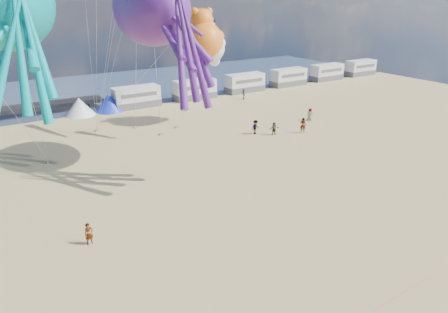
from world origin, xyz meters
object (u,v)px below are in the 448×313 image
motorhome_2 (245,83)px  sandbag_e (97,130)px  beachgoer_0 (310,114)px  sandbag_c (177,127)px  kite_octopus_purple (151,9)px  tent_blue (109,103)px  beachgoer_4 (274,129)px  sandbag_a (49,162)px  standing_person (89,234)px  sandbag_b (161,134)px  windsock_mid (137,13)px  kite_octopus_teal (4,3)px  windsock_right (187,24)px  tent_white (80,107)px  motorhome_3 (288,77)px  motorhome_0 (136,97)px  kite_panda (208,47)px  beachgoer_2 (255,127)px  beachgoer_5 (303,125)px  motorhome_5 (360,68)px  sandbag_d (135,127)px  beachgoer_1 (243,94)px  kite_teddy_orange (205,41)px  motorhome_1 (195,89)px  motorhome_4 (327,72)px

motorhome_2 → sandbag_e: size_ratio=13.20×
beachgoer_0 → sandbag_c: beachgoer_0 is taller
kite_octopus_purple → beachgoer_0: bearing=-15.9°
tent_blue → beachgoer_4: size_ratio=2.68×
beachgoer_0 → sandbag_a: bearing=63.0°
standing_person → sandbag_c: (15.55, 19.33, -0.64)m
beachgoer_4 → sandbag_b: beachgoer_4 is taller
windsock_mid → sandbag_a: bearing=-170.1°
sandbag_a → kite_octopus_purple: kite_octopus_purple is taller
kite_octopus_teal → windsock_right: kite_octopus_teal is taller
sandbag_c → tent_white: bearing=125.6°
motorhome_3 → tent_white: motorhome_3 is taller
standing_person → beachgoer_0: (31.51, 13.03, 0.05)m
beachgoer_4 → windsock_mid: (-12.23, 8.86, 12.51)m
motorhome_0 → kite_panda: size_ratio=0.97×
beachgoer_2 → standing_person: bearing=-163.8°
beachgoer_5 → motorhome_2: bearing=-63.7°
tent_white → motorhome_0: bearing=0.0°
motorhome_5 → motorhome_2: bearing=180.0°
beachgoer_0 → sandbag_b: (-18.70, 4.75, -0.70)m
beachgoer_5 → sandbag_d: (-16.04, 12.11, -0.81)m
beachgoer_0 → sandbag_b: 19.30m
sandbag_d → windsock_right: 14.33m
windsock_mid → beachgoer_2: bearing=-44.8°
tent_white → beachgoer_5: (20.27, -21.54, -0.28)m
beachgoer_1 → windsock_mid: (-18.95, -7.13, 12.45)m
sandbag_e → kite_octopus_teal: 18.17m
motorhome_5 → beachgoer_5: 41.30m
motorhome_3 → kite_teddy_orange: kite_teddy_orange is taller
tent_blue → kite_teddy_orange: 17.19m
motorhome_5 → beachgoer_2: 44.45m
sandbag_d → kite_octopus_teal: bearing=-151.6°
beachgoer_2 → sandbag_c: bearing=121.1°
sandbag_b → kite_octopus_purple: bearing=-114.2°
kite_teddy_orange → windsock_mid: 8.66m
motorhome_1 → beachgoer_1: bearing=-35.1°
sandbag_a → kite_teddy_orange: size_ratio=0.07×
kite_octopus_purple → kite_panda: bearing=18.2°
beachgoer_0 → beachgoer_2: bearing=72.3°
motorhome_1 → beachgoer_0: (7.02, -18.24, -0.69)m
tent_white → beachgoer_0: tent_white is taller
motorhome_2 → sandbag_d: (-22.77, -9.43, -1.39)m
motorhome_3 → tent_blue: motorhome_3 is taller
kite_octopus_purple → kite_teddy_orange: (9.78, 7.98, -3.86)m
motorhome_3 → sandbag_a: motorhome_3 is taller
tent_blue → beachgoer_5: bearing=-52.9°
motorhome_3 → beachgoer_0: 21.83m
motorhome_4 → windsock_right: size_ratio=1.42×
beachgoer_2 → kite_octopus_teal: kite_octopus_teal is taller
sandbag_a → kite_octopus_teal: bearing=-157.6°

